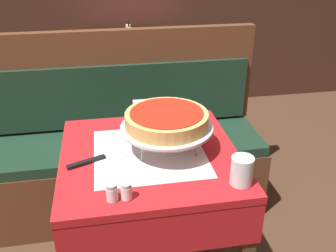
{
  "coord_description": "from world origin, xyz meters",
  "views": [
    {
      "loc": [
        -0.15,
        -1.26,
        1.53
      ],
      "look_at": [
        0.07,
        -0.02,
        0.89
      ],
      "focal_mm": 40.0,
      "sensor_mm": 36.0,
      "label": 1
    }
  ],
  "objects_px": {
    "pizza_pan_stand": "(167,128)",
    "water_glass_near": "(242,171)",
    "deep_dish_pizza": "(167,119)",
    "napkin_holder": "(144,110)",
    "condiment_caddy": "(129,39)",
    "salt_shaker": "(112,192)",
    "pizza_server": "(102,158)",
    "pepper_shaker": "(126,191)",
    "dining_table_rear": "(138,55)",
    "booth_bench": "(114,161)",
    "dining_table_front": "(150,178)"
  },
  "relations": [
    {
      "from": "dining_table_front",
      "to": "salt_shaker",
      "type": "xyz_separation_m",
      "value": [
        -0.16,
        -0.27,
        0.15
      ]
    },
    {
      "from": "dining_table_rear",
      "to": "salt_shaker",
      "type": "xyz_separation_m",
      "value": [
        -0.29,
        -1.96,
        0.13
      ]
    },
    {
      "from": "pizza_server",
      "to": "pepper_shaker",
      "type": "relative_size",
      "value": 4.31
    },
    {
      "from": "pizza_server",
      "to": "deep_dish_pizza",
      "type": "bearing_deg",
      "value": 4.66
    },
    {
      "from": "pizza_server",
      "to": "napkin_holder",
      "type": "height_order",
      "value": "napkin_holder"
    },
    {
      "from": "dining_table_front",
      "to": "booth_bench",
      "type": "bearing_deg",
      "value": 101.33
    },
    {
      "from": "dining_table_front",
      "to": "pepper_shaker",
      "type": "xyz_separation_m",
      "value": [
        -0.11,
        -0.27,
        0.15
      ]
    },
    {
      "from": "dining_table_rear",
      "to": "deep_dish_pizza",
      "type": "height_order",
      "value": "deep_dish_pizza"
    },
    {
      "from": "dining_table_front",
      "to": "salt_shaker",
      "type": "relative_size",
      "value": 12.37
    },
    {
      "from": "booth_bench",
      "to": "salt_shaker",
      "type": "bearing_deg",
      "value": -91.35
    },
    {
      "from": "pepper_shaker",
      "to": "pizza_pan_stand",
      "type": "bearing_deg",
      "value": 57.17
    },
    {
      "from": "condiment_caddy",
      "to": "booth_bench",
      "type": "bearing_deg",
      "value": -101.27
    },
    {
      "from": "pizza_pan_stand",
      "to": "water_glass_near",
      "type": "xyz_separation_m",
      "value": [
        0.21,
        -0.27,
        -0.05
      ]
    },
    {
      "from": "pizza_pan_stand",
      "to": "condiment_caddy",
      "type": "height_order",
      "value": "condiment_caddy"
    },
    {
      "from": "water_glass_near",
      "to": "condiment_caddy",
      "type": "xyz_separation_m",
      "value": [
        -0.22,
        1.9,
        -0.01
      ]
    },
    {
      "from": "napkin_holder",
      "to": "deep_dish_pizza",
      "type": "bearing_deg",
      "value": -79.66
    },
    {
      "from": "salt_shaker",
      "to": "dining_table_front",
      "type": "bearing_deg",
      "value": 60.19
    },
    {
      "from": "deep_dish_pizza",
      "to": "pizza_pan_stand",
      "type": "bearing_deg",
      "value": -176.42
    },
    {
      "from": "napkin_holder",
      "to": "condiment_caddy",
      "type": "relative_size",
      "value": 0.57
    },
    {
      "from": "dining_table_rear",
      "to": "booth_bench",
      "type": "bearing_deg",
      "value": -104.57
    },
    {
      "from": "dining_table_rear",
      "to": "water_glass_near",
      "type": "distance_m",
      "value": 1.96
    },
    {
      "from": "dining_table_front",
      "to": "pizza_pan_stand",
      "type": "height_order",
      "value": "pizza_pan_stand"
    },
    {
      "from": "water_glass_near",
      "to": "dining_table_front",
      "type": "bearing_deg",
      "value": 137.55
    },
    {
      "from": "deep_dish_pizza",
      "to": "water_glass_near",
      "type": "relative_size",
      "value": 3.1
    },
    {
      "from": "condiment_caddy",
      "to": "dining_table_front",
      "type": "bearing_deg",
      "value": -92.06
    },
    {
      "from": "dining_table_rear",
      "to": "salt_shaker",
      "type": "relative_size",
      "value": 12.64
    },
    {
      "from": "napkin_holder",
      "to": "pizza_server",
      "type": "bearing_deg",
      "value": -122.74
    },
    {
      "from": "deep_dish_pizza",
      "to": "napkin_holder",
      "type": "distance_m",
      "value": 0.31
    },
    {
      "from": "deep_dish_pizza",
      "to": "napkin_holder",
      "type": "height_order",
      "value": "deep_dish_pizza"
    },
    {
      "from": "dining_table_rear",
      "to": "napkin_holder",
      "type": "xyz_separation_m",
      "value": [
        -0.11,
        -1.39,
        0.14
      ]
    },
    {
      "from": "dining_table_rear",
      "to": "water_glass_near",
      "type": "bearing_deg",
      "value": -85.51
    },
    {
      "from": "pepper_shaker",
      "to": "napkin_holder",
      "type": "relative_size",
      "value": 0.58
    },
    {
      "from": "salt_shaker",
      "to": "condiment_caddy",
      "type": "relative_size",
      "value": 0.35
    },
    {
      "from": "dining_table_rear",
      "to": "pizza_server",
      "type": "height_order",
      "value": "pizza_server"
    },
    {
      "from": "pizza_pan_stand",
      "to": "condiment_caddy",
      "type": "relative_size",
      "value": 2.06
    },
    {
      "from": "deep_dish_pizza",
      "to": "napkin_holder",
      "type": "bearing_deg",
      "value": 100.34
    },
    {
      "from": "salt_shaker",
      "to": "water_glass_near",
      "type": "bearing_deg",
      "value": 1.88
    },
    {
      "from": "pizza_server",
      "to": "water_glass_near",
      "type": "bearing_deg",
      "value": -27.61
    },
    {
      "from": "napkin_holder",
      "to": "pizza_pan_stand",
      "type": "bearing_deg",
      "value": -79.66
    },
    {
      "from": "booth_bench",
      "to": "pizza_pan_stand",
      "type": "height_order",
      "value": "booth_bench"
    },
    {
      "from": "booth_bench",
      "to": "condiment_caddy",
      "type": "distance_m",
      "value": 1.1
    },
    {
      "from": "pizza_server",
      "to": "napkin_holder",
      "type": "xyz_separation_m",
      "value": [
        0.2,
        0.32,
        0.04
      ]
    },
    {
      "from": "dining_table_rear",
      "to": "napkin_holder",
      "type": "bearing_deg",
      "value": -94.67
    },
    {
      "from": "deep_dish_pizza",
      "to": "pizza_server",
      "type": "relative_size",
      "value": 1.27
    },
    {
      "from": "deep_dish_pizza",
      "to": "salt_shaker",
      "type": "bearing_deg",
      "value": -129.01
    },
    {
      "from": "salt_shaker",
      "to": "pizza_server",
      "type": "bearing_deg",
      "value": 96.4
    },
    {
      "from": "salt_shaker",
      "to": "napkin_holder",
      "type": "distance_m",
      "value": 0.6
    },
    {
      "from": "water_glass_near",
      "to": "napkin_holder",
      "type": "distance_m",
      "value": 0.62
    },
    {
      "from": "pizza_pan_stand",
      "to": "napkin_holder",
      "type": "height_order",
      "value": "pizza_pan_stand"
    },
    {
      "from": "booth_bench",
      "to": "deep_dish_pizza",
      "type": "bearing_deg",
      "value": -72.84
    }
  ]
}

